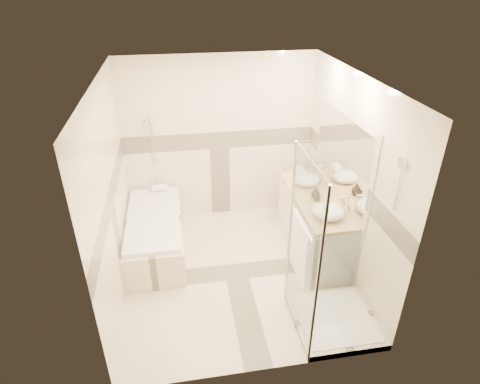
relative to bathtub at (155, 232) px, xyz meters
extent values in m
cube|color=beige|center=(1.02, -0.65, -0.31)|extent=(2.80, 3.00, 0.01)
cube|color=white|center=(1.02, -0.65, 2.20)|extent=(2.80, 3.00, 0.01)
cube|color=beige|center=(1.02, 0.85, 0.94)|extent=(2.80, 0.01, 2.50)
cube|color=beige|center=(1.02, -2.15, 0.94)|extent=(2.80, 0.01, 2.50)
cube|color=beige|center=(-0.38, -0.65, 0.94)|extent=(0.01, 3.00, 2.50)
cube|color=beige|center=(2.43, -0.65, 0.94)|extent=(0.01, 3.00, 2.50)
cube|color=white|center=(2.41, -0.35, 1.14)|extent=(0.01, 1.60, 1.00)
cylinder|color=silver|center=(0.05, 0.82, 1.04)|extent=(0.02, 0.02, 0.70)
cube|color=beige|center=(0.00, 0.00, -0.06)|extent=(0.75, 1.70, 0.50)
cube|color=white|center=(0.00, 0.00, 0.22)|extent=(0.69, 1.60, 0.06)
ellipsoid|color=white|center=(0.00, 0.00, 0.17)|extent=(0.56, 1.40, 0.16)
cube|color=silver|center=(2.15, -0.35, 0.09)|extent=(0.55, 1.60, 0.80)
cylinder|color=silver|center=(1.86, -0.75, 0.24)|extent=(0.01, 0.24, 0.01)
cylinder|color=silver|center=(1.86, 0.05, 0.24)|extent=(0.01, 0.24, 0.01)
cube|color=tan|center=(2.15, -0.35, 0.52)|extent=(0.57, 1.62, 0.05)
cube|color=beige|center=(1.97, -1.70, -0.27)|extent=(0.90, 0.90, 0.08)
cube|color=white|center=(1.97, -1.70, -0.22)|extent=(0.80, 0.80, 0.01)
cube|color=white|center=(1.53, -1.70, 0.73)|extent=(0.01, 0.90, 2.00)
cube|color=white|center=(1.97, -1.26, 0.73)|extent=(0.90, 0.01, 2.00)
cylinder|color=silver|center=(1.52, -2.15, 0.73)|extent=(0.03, 0.03, 2.00)
cylinder|color=silver|center=(1.52, -1.25, 0.73)|extent=(0.03, 0.03, 2.00)
cylinder|color=silver|center=(2.42, -1.25, 0.73)|extent=(0.03, 0.03, 2.00)
cylinder|color=silver|center=(2.38, -1.70, 1.64)|extent=(0.03, 0.10, 0.10)
cylinder|color=silver|center=(1.49, -1.70, 1.09)|extent=(0.02, 0.60, 0.02)
cube|color=white|center=(1.49, -1.70, 0.79)|extent=(0.04, 0.48, 0.62)
ellipsoid|color=white|center=(2.13, 0.02, 0.61)|extent=(0.36, 0.36, 0.14)
ellipsoid|color=white|center=(2.13, -0.83, 0.62)|extent=(0.39, 0.39, 0.16)
cylinder|color=silver|center=(2.35, 0.02, 0.69)|extent=(0.03, 0.03, 0.29)
cylinder|color=silver|center=(2.30, 0.02, 0.81)|extent=(0.10, 0.02, 0.02)
cylinder|color=silver|center=(2.35, -0.83, 0.68)|extent=(0.03, 0.03, 0.28)
cylinder|color=silver|center=(2.31, -0.83, 0.80)|extent=(0.10, 0.02, 0.02)
imported|color=black|center=(2.13, -0.43, 0.62)|extent=(0.09, 0.09, 0.16)
imported|color=black|center=(2.13, -0.36, 0.62)|extent=(0.12, 0.12, 0.15)
cube|color=white|center=(2.13, 0.36, 0.58)|extent=(0.14, 0.23, 0.07)
cylinder|color=white|center=(0.09, 0.70, 0.30)|extent=(0.23, 0.10, 0.10)
camera|label=1|loc=(0.40, -4.69, 3.17)|focal=30.00mm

